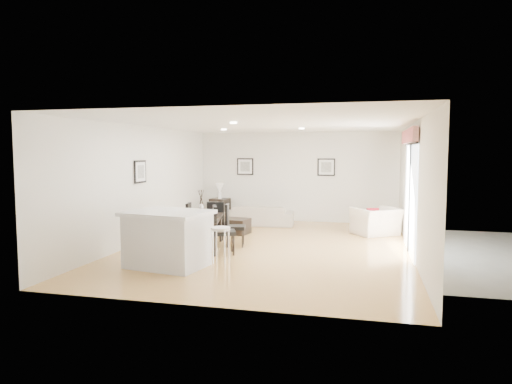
% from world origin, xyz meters
% --- Properties ---
extents(ground, '(8.00, 8.00, 0.00)m').
position_xyz_m(ground, '(0.00, 0.00, 0.00)').
color(ground, tan).
rests_on(ground, ground).
extents(wall_back, '(6.00, 0.04, 2.70)m').
position_xyz_m(wall_back, '(0.00, 4.00, 1.35)').
color(wall_back, silver).
rests_on(wall_back, ground).
extents(wall_front, '(6.00, 0.04, 2.70)m').
position_xyz_m(wall_front, '(0.00, -4.00, 1.35)').
color(wall_front, silver).
rests_on(wall_front, ground).
extents(wall_left, '(0.04, 8.00, 2.70)m').
position_xyz_m(wall_left, '(-3.00, 0.00, 1.35)').
color(wall_left, silver).
rests_on(wall_left, ground).
extents(wall_right, '(0.04, 8.00, 2.70)m').
position_xyz_m(wall_right, '(3.00, 0.00, 1.35)').
color(wall_right, silver).
rests_on(wall_right, ground).
extents(ceiling, '(6.00, 8.00, 0.02)m').
position_xyz_m(ceiling, '(0.00, 0.00, 2.70)').
color(ceiling, white).
rests_on(ceiling, wall_back).
extents(sofa, '(2.02, 0.95, 0.57)m').
position_xyz_m(sofa, '(-0.90, 2.92, 0.28)').
color(sofa, gray).
rests_on(sofa, ground).
extents(armchair, '(1.40, 1.37, 0.69)m').
position_xyz_m(armchair, '(2.34, 2.15, 0.34)').
color(armchair, beige).
rests_on(armchair, ground).
extents(dining_table, '(1.17, 1.78, 0.68)m').
position_xyz_m(dining_table, '(-1.40, -0.45, 0.61)').
color(dining_table, black).
rests_on(dining_table, ground).
extents(dining_chair_wnear, '(0.48, 0.48, 0.89)m').
position_xyz_m(dining_chair_wnear, '(-1.98, -0.85, 0.50)').
color(dining_chair_wnear, black).
rests_on(dining_chair_wnear, ground).
extents(dining_chair_wfar, '(0.49, 0.49, 0.94)m').
position_xyz_m(dining_chair_wfar, '(-1.97, -0.03, 0.52)').
color(dining_chair_wfar, black).
rests_on(dining_chair_wfar, ground).
extents(dining_chair_enear, '(0.59, 0.59, 1.00)m').
position_xyz_m(dining_chair_enear, '(-0.82, -0.90, 0.56)').
color(dining_chair_enear, black).
rests_on(dining_chair_enear, ground).
extents(dining_chair_efar, '(0.50, 0.50, 0.95)m').
position_xyz_m(dining_chair_efar, '(-0.82, -0.06, 0.53)').
color(dining_chair_efar, black).
rests_on(dining_chair_efar, ground).
extents(dining_chair_head, '(0.48, 0.48, 0.92)m').
position_xyz_m(dining_chair_head, '(-1.41, -1.47, 0.51)').
color(dining_chair_head, black).
rests_on(dining_chair_head, ground).
extents(dining_chair_foot, '(0.46, 0.46, 0.93)m').
position_xyz_m(dining_chair_foot, '(-1.39, 0.56, 0.52)').
color(dining_chair_foot, black).
rests_on(dining_chair_foot, ground).
extents(vase, '(0.74, 1.16, 0.61)m').
position_xyz_m(vase, '(-1.40, -0.45, 0.91)').
color(vase, white).
rests_on(vase, dining_table).
extents(coffee_table, '(1.05, 0.72, 0.39)m').
position_xyz_m(coffee_table, '(-1.34, 1.47, 0.19)').
color(coffee_table, black).
rests_on(coffee_table, ground).
extents(side_table, '(0.59, 0.59, 0.67)m').
position_xyz_m(side_table, '(-2.33, 3.66, 0.33)').
color(side_table, black).
rests_on(side_table, ground).
extents(table_lamp, '(0.25, 0.25, 0.47)m').
position_xyz_m(table_lamp, '(-2.33, 3.66, 0.97)').
color(table_lamp, white).
rests_on(table_lamp, side_table).
extents(cushion, '(0.31, 0.19, 0.30)m').
position_xyz_m(cushion, '(2.24, 2.05, 0.54)').
color(cushion, maroon).
rests_on(cushion, armchair).
extents(kitchen_island, '(1.63, 1.35, 1.02)m').
position_xyz_m(kitchen_island, '(-1.44, -2.07, 0.52)').
color(kitchen_island, silver).
rests_on(kitchen_island, ground).
extents(bar_stool, '(0.35, 0.35, 0.77)m').
position_xyz_m(bar_stool, '(-0.43, -2.07, 0.66)').
color(bar_stool, white).
rests_on(bar_stool, ground).
extents(framed_print_back_left, '(0.52, 0.04, 0.52)m').
position_xyz_m(framed_print_back_left, '(-1.60, 3.97, 1.65)').
color(framed_print_back_left, black).
rests_on(framed_print_back_left, wall_back).
extents(framed_print_back_right, '(0.52, 0.04, 0.52)m').
position_xyz_m(framed_print_back_right, '(0.90, 3.97, 1.65)').
color(framed_print_back_right, black).
rests_on(framed_print_back_right, wall_back).
extents(framed_print_left_wall, '(0.04, 0.52, 0.52)m').
position_xyz_m(framed_print_left_wall, '(-2.97, -0.20, 1.65)').
color(framed_print_left_wall, black).
rests_on(framed_print_left_wall, wall_left).
extents(sliding_door, '(0.12, 2.70, 2.57)m').
position_xyz_m(sliding_door, '(2.96, 0.30, 1.66)').
color(sliding_door, white).
rests_on(sliding_door, wall_right).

